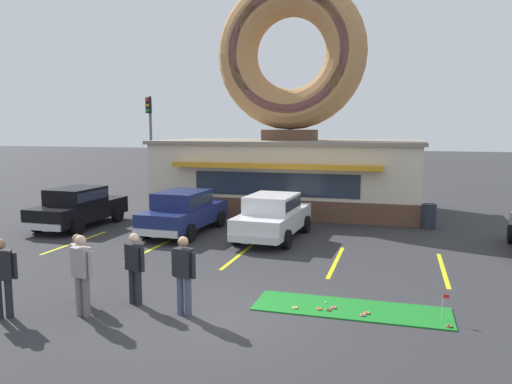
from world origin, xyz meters
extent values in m
plane|color=#2D2D30|center=(0.00, 0.00, 0.00)|extent=(160.00, 160.00, 0.00)
cube|color=brown|center=(-1.46, 14.00, 0.45)|extent=(12.00, 6.00, 0.90)
cube|color=beige|center=(-1.46, 14.00, 2.05)|extent=(12.00, 6.00, 2.30)
cube|color=gray|center=(-1.46, 14.00, 3.28)|extent=(12.30, 6.30, 0.16)
cube|color=orange|center=(-1.46, 10.70, 2.35)|extent=(9.00, 0.60, 0.20)
cube|color=#232D3D|center=(-1.46, 10.98, 1.55)|extent=(7.20, 0.03, 1.00)
cube|color=brown|center=(-1.46, 14.00, 3.61)|extent=(2.40, 1.80, 0.50)
torus|color=#B27F4C|center=(-1.46, 14.00, 7.41)|extent=(7.10, 1.90, 7.10)
torus|color=#D8728C|center=(-1.46, 13.57, 7.41)|extent=(6.25, 1.05, 6.24)
cube|color=#197523|center=(2.72, 1.12, 0.01)|extent=(4.24, 1.29, 0.03)
torus|color=#D8667F|center=(2.36, 1.02, 0.05)|extent=(0.13, 0.13, 0.04)
torus|color=#D17F47|center=(2.06, 0.84, 0.05)|extent=(0.13, 0.13, 0.04)
torus|color=brown|center=(2.26, 0.86, 0.05)|extent=(0.13, 0.13, 0.04)
torus|color=#D17F47|center=(3.08, 0.89, 0.05)|extent=(0.13, 0.13, 0.04)
torus|color=brown|center=(4.70, 0.62, 0.05)|extent=(0.13, 0.13, 0.04)
torus|color=#E5C666|center=(1.55, 0.78, 0.05)|extent=(0.13, 0.13, 0.04)
torus|color=#D8667F|center=(3.01, 0.75, 0.05)|extent=(0.13, 0.13, 0.04)
sphere|color=white|center=(2.14, 1.28, 0.05)|extent=(0.04, 0.04, 0.04)
cylinder|color=silver|center=(4.59, 1.00, 0.31)|extent=(0.01, 0.01, 0.55)
cube|color=red|center=(4.65, 1.00, 0.53)|extent=(0.12, 0.01, 0.08)
cube|color=silver|center=(-0.65, 7.54, 0.66)|extent=(1.99, 4.49, 0.68)
cube|color=silver|center=(-0.66, 7.39, 1.30)|extent=(1.67, 2.18, 0.60)
cube|color=#232D3D|center=(-0.66, 7.39, 1.32)|extent=(1.69, 2.10, 0.36)
cube|color=silver|center=(-0.53, 9.77, 0.42)|extent=(1.67, 0.19, 0.24)
cube|color=silver|center=(-0.77, 5.31, 0.42)|extent=(1.67, 0.19, 0.24)
cylinder|color=black|center=(-1.46, 8.95, 0.32)|extent=(0.25, 0.65, 0.64)
cylinder|color=black|center=(0.30, 8.86, 0.32)|extent=(0.25, 0.65, 0.64)
cylinder|color=black|center=(-1.60, 6.23, 0.32)|extent=(0.25, 0.65, 0.64)
cylinder|color=black|center=(0.16, 6.13, 0.32)|extent=(0.25, 0.65, 0.64)
cube|color=black|center=(-8.62, 7.40, 0.66)|extent=(1.80, 4.42, 0.68)
cube|color=black|center=(-8.63, 7.25, 1.30)|extent=(1.58, 2.11, 0.60)
cube|color=#232D3D|center=(-8.63, 7.25, 1.32)|extent=(1.60, 2.03, 0.36)
cube|color=silver|center=(-8.60, 9.63, 0.42)|extent=(1.67, 0.11, 0.24)
cube|color=silver|center=(-8.64, 5.17, 0.42)|extent=(1.67, 0.11, 0.24)
cylinder|color=black|center=(-9.49, 8.77, 0.32)|extent=(0.23, 0.64, 0.64)
cylinder|color=black|center=(-7.73, 8.76, 0.32)|extent=(0.23, 0.64, 0.64)
cylinder|color=black|center=(-9.52, 6.04, 0.32)|extent=(0.23, 0.64, 0.64)
cylinder|color=black|center=(-7.76, 6.03, 0.32)|extent=(0.23, 0.64, 0.64)
cylinder|color=black|center=(7.43, 9.07, 0.32)|extent=(0.27, 0.66, 0.64)
cube|color=navy|center=(-4.12, 7.58, 0.66)|extent=(1.92, 4.46, 0.68)
cube|color=navy|center=(-4.13, 7.43, 1.30)|extent=(1.64, 2.16, 0.60)
cube|color=#232D3D|center=(-4.13, 7.43, 1.32)|extent=(1.66, 2.07, 0.36)
cube|color=silver|center=(-4.04, 9.81, 0.42)|extent=(1.67, 0.16, 0.24)
cube|color=silver|center=(-4.21, 5.35, 0.42)|extent=(1.67, 0.16, 0.24)
cylinder|color=black|center=(-4.95, 8.97, 0.32)|extent=(0.24, 0.65, 0.64)
cylinder|color=black|center=(-3.20, 8.91, 0.32)|extent=(0.24, 0.65, 0.64)
cylinder|color=black|center=(-5.05, 6.25, 0.32)|extent=(0.24, 0.65, 0.64)
cylinder|color=black|center=(-3.30, 6.18, 0.32)|extent=(0.24, 0.65, 0.64)
cylinder|color=#232328|center=(-2.08, 0.17, 0.40)|extent=(0.15, 0.15, 0.80)
cylinder|color=#232328|center=(-1.89, 0.10, 0.40)|extent=(0.15, 0.15, 0.80)
cube|color=black|center=(-1.98, 0.14, 1.09)|extent=(0.43, 0.34, 0.59)
cylinder|color=black|center=(-2.22, 0.21, 1.06)|extent=(0.10, 0.10, 0.54)
cylinder|color=black|center=(-1.75, 0.06, 1.06)|extent=(0.10, 0.10, 0.54)
sphere|color=beige|center=(-1.98, 0.14, 1.52)|extent=(0.21, 0.21, 0.21)
cylinder|color=slate|center=(-3.20, -0.19, 0.39)|extent=(0.15, 0.15, 0.78)
cylinder|color=slate|center=(-3.35, -0.05, 0.39)|extent=(0.15, 0.15, 0.78)
cube|color=gray|center=(-3.28, -0.12, 1.06)|extent=(0.44, 0.44, 0.57)
cylinder|color=gray|center=(-3.10, -0.29, 1.03)|extent=(0.10, 0.10, 0.52)
cylinder|color=gray|center=(-3.45, 0.06, 1.03)|extent=(0.10, 0.10, 0.52)
sphere|color=#9E7051|center=(-3.28, -0.12, 1.48)|extent=(0.21, 0.21, 0.21)
cylinder|color=#474C66|center=(-0.75, -0.15, 0.42)|extent=(0.15, 0.15, 0.84)
cylinder|color=#474C66|center=(-0.56, -0.18, 0.42)|extent=(0.15, 0.15, 0.84)
cube|color=black|center=(-0.66, -0.16, 1.14)|extent=(0.42, 0.31, 0.61)
cylinder|color=black|center=(-0.90, -0.12, 1.11)|extent=(0.10, 0.10, 0.56)
cylinder|color=black|center=(-0.41, -0.21, 1.11)|extent=(0.10, 0.10, 0.56)
sphere|color=#9E7051|center=(-0.66, -0.16, 1.59)|extent=(0.22, 0.22, 0.22)
cylinder|color=slate|center=(-2.59, -0.82, 0.43)|extent=(0.15, 0.15, 0.85)
cylinder|color=slate|center=(-2.79, -0.78, 0.43)|extent=(0.15, 0.15, 0.85)
cube|color=gray|center=(-2.69, -0.80, 1.17)|extent=(0.42, 0.31, 0.62)
cylinder|color=gray|center=(-2.44, -0.85, 1.14)|extent=(0.10, 0.10, 0.57)
cylinder|color=gray|center=(-2.93, -0.76, 1.14)|extent=(0.10, 0.10, 0.57)
sphere|color=beige|center=(-2.69, -0.80, 1.62)|extent=(0.23, 0.23, 0.23)
cylinder|color=#232328|center=(-4.12, -1.32, 0.41)|extent=(0.15, 0.15, 0.83)
cube|color=black|center=(-4.20, -1.37, 1.13)|extent=(0.45, 0.41, 0.61)
cylinder|color=black|center=(-3.99, -1.24, 1.10)|extent=(0.10, 0.10, 0.56)
sphere|color=#9E7051|center=(-4.20, -1.37, 1.58)|extent=(0.22, 0.22, 0.22)
cylinder|color=#232833|center=(4.82, 10.93, 0.47)|extent=(0.56, 0.56, 0.95)
torus|color=black|center=(4.82, 10.93, 0.95)|extent=(0.57, 0.57, 0.05)
cylinder|color=#595B60|center=(-10.61, 17.30, 2.90)|extent=(0.16, 0.16, 5.80)
cube|color=black|center=(-10.61, 17.12, 5.25)|extent=(0.28, 0.24, 0.90)
sphere|color=red|center=(-10.61, 17.00, 5.55)|extent=(0.18, 0.18, 0.18)
sphere|color=orange|center=(-10.61, 17.00, 5.25)|extent=(0.18, 0.18, 0.18)
sphere|color=green|center=(-10.61, 17.00, 4.95)|extent=(0.18, 0.18, 0.18)
cube|color=yellow|center=(-7.08, 5.00, 0.00)|extent=(0.12, 3.60, 0.01)
cube|color=yellow|center=(-4.08, 5.00, 0.00)|extent=(0.12, 3.60, 0.01)
cube|color=yellow|center=(-1.08, 5.00, 0.00)|extent=(0.12, 3.60, 0.01)
cube|color=yellow|center=(1.92, 5.00, 0.00)|extent=(0.12, 3.60, 0.01)
cube|color=yellow|center=(4.92, 5.00, 0.00)|extent=(0.12, 3.60, 0.01)
camera|label=1|loc=(3.64, -9.54, 3.96)|focal=35.00mm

